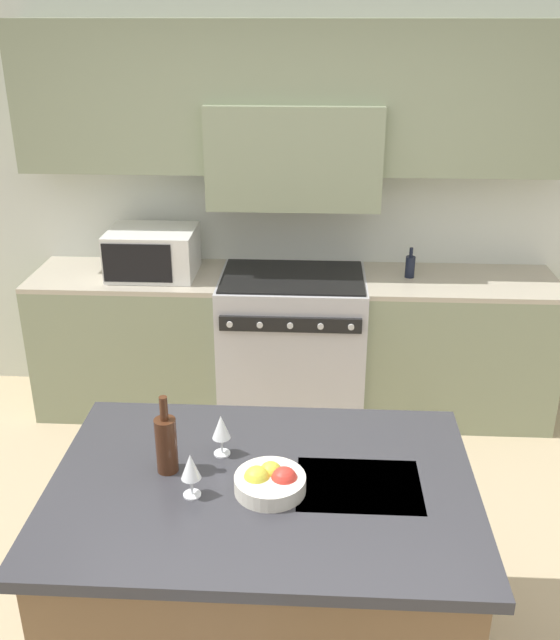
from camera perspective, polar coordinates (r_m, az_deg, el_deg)
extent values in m
plane|color=tan|center=(3.35, -0.39, -23.15)|extent=(10.00, 10.00, 0.00)
cube|color=silver|center=(4.63, 1.23, 9.92)|extent=(10.00, 0.06, 2.70)
cube|color=gray|center=(4.32, 1.21, 17.37)|extent=(3.27, 0.34, 0.85)
cube|color=gray|center=(4.34, 1.15, 13.06)|extent=(1.03, 0.40, 0.60)
cube|color=gray|center=(4.76, -11.68, -1.74)|extent=(1.18, 0.62, 0.89)
cube|color=#B2A893|center=(4.59, -12.14, 3.49)|extent=(1.18, 0.62, 0.03)
cube|color=gray|center=(4.70, 13.83, -2.31)|extent=(1.18, 0.62, 0.89)
cube|color=#B2A893|center=(4.52, 14.38, 2.97)|extent=(1.18, 0.62, 0.03)
cube|color=#B7B7BC|center=(4.59, 0.98, -2.01)|extent=(0.91, 0.66, 0.92)
cube|color=black|center=(4.41, 1.02, 3.48)|extent=(0.87, 0.61, 0.01)
cube|color=black|center=(4.15, 0.82, -0.37)|extent=(0.83, 0.02, 0.09)
cylinder|color=silver|center=(4.17, -4.04, -0.33)|extent=(0.04, 0.02, 0.04)
cylinder|color=silver|center=(4.15, -1.62, -0.38)|extent=(0.04, 0.02, 0.04)
cylinder|color=silver|center=(4.14, 0.82, -0.43)|extent=(0.04, 0.02, 0.04)
cylinder|color=silver|center=(4.14, 3.26, -0.49)|extent=(0.04, 0.02, 0.04)
cylinder|color=silver|center=(4.14, 5.71, -0.54)|extent=(0.04, 0.02, 0.04)
cube|color=silver|center=(4.49, -10.14, 5.37)|extent=(0.53, 0.42, 0.29)
cube|color=black|center=(4.31, -11.37, 4.47)|extent=(0.41, 0.01, 0.24)
cube|color=brown|center=(2.91, -1.31, -20.29)|extent=(1.43, 0.97, 0.85)
cube|color=#333338|center=(2.62, -1.41, -13.22)|extent=(1.52, 1.06, 0.04)
cube|color=#2D2D30|center=(2.61, 6.32, -13.10)|extent=(0.44, 0.32, 0.01)
cylinder|color=#B2B2B7|center=(2.76, 6.14, -10.68)|extent=(0.02, 0.02, 0.00)
cylinder|color=#422314|center=(2.63, -9.08, -9.86)|extent=(0.08, 0.08, 0.21)
cylinder|color=#422314|center=(2.55, -9.29, -6.99)|extent=(0.03, 0.03, 0.09)
cylinder|color=white|center=(2.56, -7.04, -13.69)|extent=(0.06, 0.06, 0.01)
cylinder|color=white|center=(2.54, -7.08, -13.03)|extent=(0.01, 0.01, 0.07)
cone|color=white|center=(2.49, -7.17, -11.54)|extent=(0.07, 0.07, 0.09)
cylinder|color=white|center=(2.75, -4.65, -10.58)|extent=(0.06, 0.06, 0.01)
cylinder|color=white|center=(2.73, -4.68, -9.94)|extent=(0.01, 0.01, 0.07)
cone|color=white|center=(2.69, -4.74, -8.51)|extent=(0.07, 0.07, 0.09)
cylinder|color=silver|center=(2.55, -0.77, -12.95)|extent=(0.25, 0.25, 0.06)
sphere|color=gold|center=(2.54, -1.87, -12.60)|extent=(0.09, 0.09, 0.09)
sphere|color=red|center=(2.54, 0.33, -12.67)|extent=(0.09, 0.09, 0.09)
sphere|color=gold|center=(2.57, -0.71, -12.11)|extent=(0.08, 0.08, 0.08)
cylinder|color=black|center=(4.47, 10.36, 4.20)|extent=(0.06, 0.06, 0.13)
cylinder|color=black|center=(4.44, 10.45, 5.36)|extent=(0.02, 0.02, 0.06)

